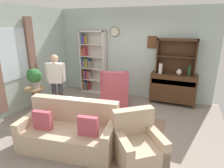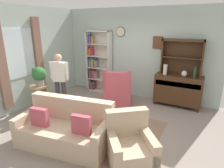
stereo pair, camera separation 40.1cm
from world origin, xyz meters
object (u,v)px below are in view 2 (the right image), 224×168
at_px(armchair_floral, 130,147).
at_px(vase_tall, 165,70).
at_px(potted_plant_small, 54,101).
at_px(vase_round, 184,74).
at_px(sideboard_hutch, 182,52).
at_px(couch_floral, 66,130).
at_px(plant_stand, 40,95).
at_px(person_reading, 60,78).
at_px(sideboard, 178,89).
at_px(bottle_wine, 195,73).
at_px(bookshelf, 97,63).
at_px(potted_plant_large, 39,75).
at_px(wingback_chair, 118,92).

bearing_deg(armchair_floral, vase_tall, 91.84).
bearing_deg(potted_plant_small, vase_round, 26.18).
relative_size(sideboard_hutch, couch_floral, 0.58).
bearing_deg(plant_stand, person_reading, 30.14).
bearing_deg(sideboard, bottle_wine, -12.89).
xyz_separation_m(sideboard, sideboard_hutch, (0.00, 0.11, 1.05)).
distance_m(bookshelf, bottle_wine, 3.16).
xyz_separation_m(bookshelf, vase_round, (2.89, -0.15, -0.01)).
bearing_deg(plant_stand, sideboard, 30.86).
height_order(sideboard_hutch, bottle_wine, sideboard_hutch).
bearing_deg(bottle_wine, sideboard, 167.11).
relative_size(plant_stand, person_reading, 0.44).
xyz_separation_m(vase_tall, plant_stand, (-2.95, -1.92, -0.64)).
bearing_deg(sideboard_hutch, couch_floral, -118.00).
distance_m(sideboard, vase_tall, 0.69).
bearing_deg(vase_tall, bottle_wine, -0.66).
bearing_deg(bottle_wine, vase_tall, 179.34).
bearing_deg(potted_plant_small, sideboard, 28.06).
xyz_separation_m(bookshelf, vase_tall, (2.37, -0.16, 0.06)).
relative_size(vase_tall, bottle_wine, 0.97).
height_order(bookshelf, vase_tall, bookshelf).
bearing_deg(armchair_floral, potted_plant_small, 157.68).
distance_m(sideboard, sideboard_hutch, 1.06).
xyz_separation_m(vase_round, potted_plant_small, (-3.29, -1.62, -0.85)).
distance_m(sideboard, vase_round, 0.52).
bearing_deg(person_reading, couch_floral, -45.53).
bearing_deg(couch_floral, potted_plant_large, 150.16).
distance_m(bookshelf, wingback_chair, 1.57).
bearing_deg(bottle_wine, bookshelf, 176.84).
xyz_separation_m(bookshelf, couch_floral, (1.13, -3.04, -0.70)).
distance_m(potted_plant_large, person_reading, 0.55).
height_order(vase_tall, bottle_wine, bottle_wine).
height_order(bottle_wine, potted_plant_small, bottle_wine).
xyz_separation_m(wingback_chair, plant_stand, (-1.77, -1.27, 0.04)).
bearing_deg(bottle_wine, plant_stand, -152.93).
bearing_deg(couch_floral, person_reading, 134.47).
height_order(armchair_floral, wingback_chair, wingback_chair).
distance_m(vase_tall, wingback_chair, 1.51).
xyz_separation_m(bookshelf, bottle_wine, (3.15, -0.17, 0.06)).
height_order(sideboard, sideboard_hutch, sideboard_hutch).
distance_m(armchair_floral, person_reading, 2.86).
xyz_separation_m(sideboard_hutch, armchair_floral, (-0.30, -2.96, -1.27)).
distance_m(vase_round, potted_plant_small, 3.76).
relative_size(vase_tall, potted_plant_large, 0.56).
distance_m(vase_round, plant_stand, 4.02).
bearing_deg(wingback_chair, vase_round, 21.26).
distance_m(bookshelf, person_reading, 1.80).
height_order(vase_round, potted_plant_large, potted_plant_large).
bearing_deg(bookshelf, potted_plant_large, -105.30).
bearing_deg(vase_tall, plant_stand, -147.01).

